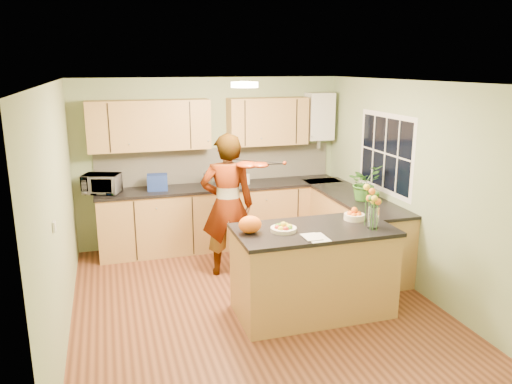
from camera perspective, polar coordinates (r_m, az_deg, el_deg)
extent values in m
plane|color=#532A17|center=(5.93, -0.38, -12.45)|extent=(4.50, 4.50, 0.00)
cube|color=silver|center=(5.30, -0.43, 12.48)|extent=(4.00, 4.50, 0.02)
cube|color=#91A576|center=(7.61, -5.20, 3.49)|extent=(4.00, 0.02, 2.50)
cube|color=#91A576|center=(3.50, 10.22, -9.82)|extent=(4.00, 0.02, 2.50)
cube|color=#91A576|center=(5.30, -21.65, -2.26)|extent=(0.02, 4.50, 2.50)
cube|color=#91A576|center=(6.33, 17.25, 0.69)|extent=(0.02, 4.50, 2.50)
cube|color=#AA8244|center=(7.54, -3.86, -2.85)|extent=(3.60, 0.60, 0.90)
cube|color=black|center=(7.41, -3.90, 0.60)|extent=(3.64, 0.62, 0.04)
cube|color=#AA8244|center=(7.09, 10.95, -4.21)|extent=(0.60, 2.20, 0.90)
cube|color=black|center=(6.95, 11.05, -0.54)|extent=(0.62, 2.24, 0.04)
cube|color=beige|center=(7.63, -4.44, 3.15)|extent=(3.60, 0.02, 0.52)
cube|color=#AA8244|center=(7.23, -12.09, 7.48)|extent=(1.70, 0.34, 0.70)
cube|color=#AA8244|center=(7.58, 1.33, 8.08)|extent=(1.20, 0.34, 0.70)
cube|color=white|center=(7.89, 7.25, 8.58)|extent=(0.40, 0.30, 0.72)
cylinder|color=#B0B0B4|center=(7.94, 7.16, 5.71)|extent=(0.06, 0.06, 0.20)
cube|color=white|center=(6.76, 14.58, 4.31)|extent=(0.01, 1.30, 1.05)
cube|color=black|center=(6.76, 14.55, 4.31)|extent=(0.01, 1.18, 0.92)
cube|color=white|center=(4.71, -22.06, -3.66)|extent=(0.02, 0.09, 0.09)
cylinder|color=#FFEABF|center=(5.59, -1.32, 12.16)|extent=(0.30, 0.30, 0.06)
cylinder|color=white|center=(5.59, -1.32, 12.46)|extent=(0.10, 0.10, 0.02)
cube|color=#AA8244|center=(5.56, 6.52, -9.12)|extent=(1.67, 0.83, 0.94)
cube|color=black|center=(5.38, 6.67, -4.34)|extent=(1.71, 0.87, 0.04)
cylinder|color=#F3E2C2|center=(5.24, 3.16, -4.28)|extent=(0.27, 0.27, 0.04)
cylinder|color=#F3E2C2|center=(5.73, 11.16, -2.80)|extent=(0.23, 0.23, 0.07)
cylinder|color=silver|center=(5.45, 13.27, -2.85)|extent=(0.12, 0.12, 0.24)
ellipsoid|color=orange|center=(5.16, -0.68, -3.73)|extent=(0.28, 0.25, 0.18)
cube|color=silver|center=(5.08, 6.98, -5.19)|extent=(0.20, 0.28, 0.01)
imported|color=tan|center=(6.39, -3.28, -1.52)|extent=(0.75, 0.56, 1.86)
imported|color=white|center=(7.23, -17.22, 0.91)|extent=(0.57, 0.47, 0.27)
cube|color=navy|center=(7.23, -11.20, 1.10)|extent=(0.30, 0.24, 0.23)
cylinder|color=#B0B0B4|center=(7.37, -5.46, 1.46)|extent=(0.15, 0.15, 0.20)
sphere|color=black|center=(7.34, -5.49, 2.50)|extent=(0.07, 0.07, 0.07)
cylinder|color=#F3E2C2|center=(7.47, -2.19, 1.56)|extent=(0.14, 0.14, 0.17)
cylinder|color=white|center=(7.46, -1.07, 1.49)|extent=(0.12, 0.12, 0.15)
imported|color=#356D24|center=(6.68, 12.25, 1.06)|extent=(0.52, 0.49, 0.47)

